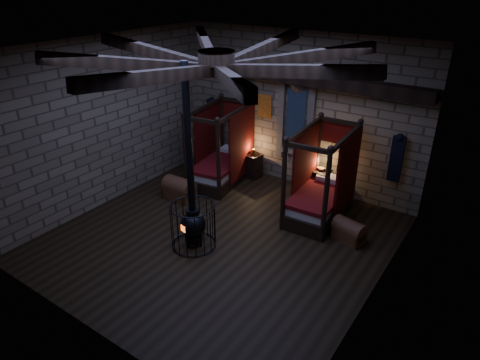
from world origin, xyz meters
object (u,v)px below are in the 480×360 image
Objects in this scene: trunk_left at (179,189)px; stove at (193,222)px; bed_left at (222,163)px; trunk_right at (349,231)px; bed_right at (321,195)px.

trunk_left is 2.30m from stove.
trunk_right is (4.19, -0.85, -0.31)m from bed_left.
trunk_left is 1.06× the size of trunk_right.
bed_left is 4.29m from trunk_right.
trunk_left is 4.53m from trunk_right.
trunk_left reaches higher than trunk_right.
stove reaches higher than trunk_left.
stove is (1.73, -1.47, 0.34)m from trunk_left.
stove is (1.44, -3.00, 0.07)m from bed_left.
bed_right is 3.30m from stove.
stove is at bearing -40.49° from trunk_left.
stove reaches higher than bed_right.
bed_left reaches higher than trunk_left.
trunk_right is at bearing -36.33° from bed_right.
stove is at bearing -124.45° from bed_right.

